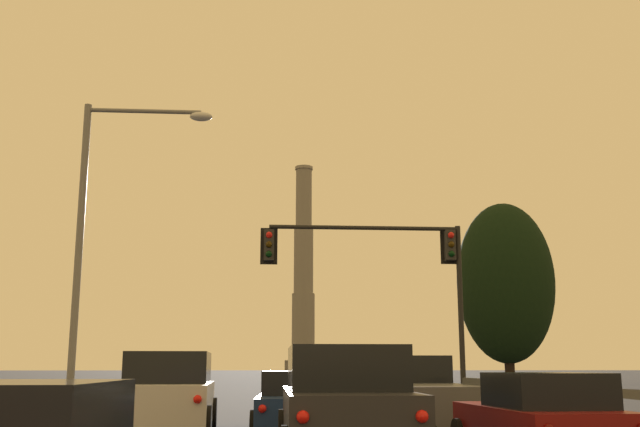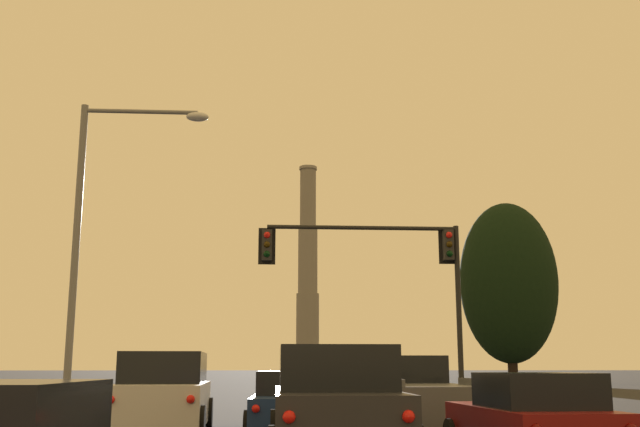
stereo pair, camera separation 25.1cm
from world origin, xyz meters
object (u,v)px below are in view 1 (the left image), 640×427
(pickup_truck_right_lane_front, at_px, (424,396))
(suv_center_lane_second, at_px, (345,406))
(traffic_light_overhead_right, at_px, (393,266))
(smokestack, at_px, (303,290))
(hatchback_right_lane_second, at_px, (541,421))
(sedan_center_lane_front, at_px, (297,404))
(suv_left_lane_front, at_px, (169,395))
(street_lamp, at_px, (102,222))

(pickup_truck_right_lane_front, bearing_deg, suv_center_lane_second, -112.06)
(traffic_light_overhead_right, relative_size, smokestack, 0.15)
(suv_center_lane_second, height_order, smokestack, smokestack)
(hatchback_right_lane_second, xyz_separation_m, sedan_center_lane_front, (-3.74, 5.94, 0.00))
(suv_left_lane_front, relative_size, traffic_light_overhead_right, 0.71)
(smokestack, bearing_deg, street_lamp, -94.94)
(pickup_truck_right_lane_front, distance_m, hatchback_right_lane_second, 7.02)
(traffic_light_overhead_right, bearing_deg, hatchback_right_lane_second, -89.01)
(sedan_center_lane_front, relative_size, suv_left_lane_front, 0.96)
(suv_left_lane_front, bearing_deg, street_lamp, 129.64)
(hatchback_right_lane_second, bearing_deg, street_lamp, 135.77)
(traffic_light_overhead_right, relative_size, street_lamp, 0.80)
(suv_center_lane_second, xyz_separation_m, sedan_center_lane_front, (-0.54, 5.83, -0.23))
(suv_center_lane_second, distance_m, sedan_center_lane_front, 5.86)
(pickup_truck_right_lane_front, height_order, suv_left_lane_front, suv_left_lane_front)
(pickup_truck_right_lane_front, bearing_deg, sedan_center_lane_front, -162.39)
(sedan_center_lane_front, bearing_deg, traffic_light_overhead_right, 64.20)
(hatchback_right_lane_second, bearing_deg, suv_left_lane_front, 138.32)
(suv_left_lane_front, height_order, smokestack, smokestack)
(pickup_truck_right_lane_front, relative_size, street_lamp, 0.63)
(pickup_truck_right_lane_front, xyz_separation_m, sedan_center_lane_front, (-3.28, -1.06, -0.14))
(hatchback_right_lane_second, relative_size, suv_center_lane_second, 0.85)
(hatchback_right_lane_second, relative_size, traffic_light_overhead_right, 0.60)
(hatchback_right_lane_second, bearing_deg, suv_center_lane_second, 175.77)
(suv_center_lane_second, height_order, traffic_light_overhead_right, traffic_light_overhead_right)
(sedan_center_lane_front, distance_m, street_lamp, 7.42)
(suv_center_lane_second, bearing_deg, street_lamp, 126.38)
(hatchback_right_lane_second, relative_size, smokestack, 0.09)
(hatchback_right_lane_second, height_order, sedan_center_lane_front, hatchback_right_lane_second)
(street_lamp, bearing_deg, pickup_truck_right_lane_front, -7.47)
(street_lamp, bearing_deg, hatchback_right_lane_second, -42.01)
(pickup_truck_right_lane_front, relative_size, hatchback_right_lane_second, 1.33)
(suv_center_lane_second, distance_m, smokestack, 158.65)
(hatchback_right_lane_second, height_order, suv_center_lane_second, suv_center_lane_second)
(hatchback_right_lane_second, bearing_deg, smokestack, 86.36)
(sedan_center_lane_front, relative_size, smokestack, 0.10)
(suv_left_lane_front, bearing_deg, traffic_light_overhead_right, 45.59)
(pickup_truck_right_lane_front, distance_m, smokestack, 151.72)
(street_lamp, bearing_deg, suv_center_lane_second, -54.02)
(sedan_center_lane_front, bearing_deg, smokestack, 89.16)
(street_lamp, distance_m, smokestack, 150.62)
(hatchback_right_lane_second, height_order, smokestack, smokestack)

